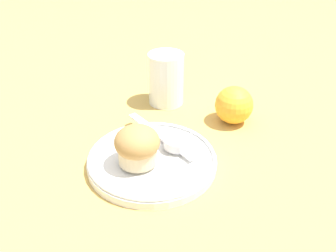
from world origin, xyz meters
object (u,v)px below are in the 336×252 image
(muffin, at_px, (139,146))
(butter_knife, at_px, (160,135))
(orange_fruit, at_px, (234,105))
(juice_glass, at_px, (166,79))

(muffin, relative_size, butter_knife, 0.46)
(butter_knife, relative_size, orange_fruit, 2.14)
(butter_knife, bearing_deg, orange_fruit, 81.17)
(juice_glass, bearing_deg, muffin, -81.31)
(butter_knife, xyz_separation_m, orange_fruit, (0.11, 0.13, 0.02))
(butter_knife, distance_m, juice_glass, 0.17)
(muffin, bearing_deg, orange_fruit, 60.39)
(muffin, xyz_separation_m, juice_glass, (-0.04, 0.25, 0.01))
(butter_knife, bearing_deg, muffin, -61.29)
(muffin, height_order, butter_knife, muffin)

